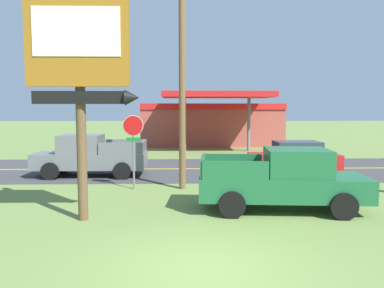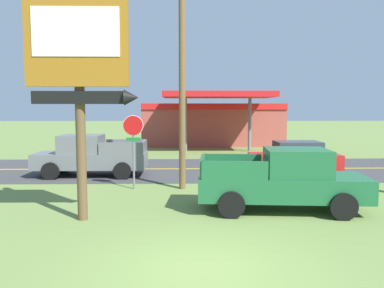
{
  "view_description": "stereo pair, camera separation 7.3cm",
  "coord_description": "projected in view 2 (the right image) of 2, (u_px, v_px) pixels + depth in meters",
  "views": [
    {
      "loc": [
        -0.43,
        -7.65,
        3.24
      ],
      "look_at": [
        0.0,
        8.0,
        1.8
      ],
      "focal_mm": 36.87,
      "sensor_mm": 36.0,
      "label": 1
    },
    {
      "loc": [
        -0.35,
        -7.66,
        3.24
      ],
      "look_at": [
        0.0,
        8.0,
        1.8
      ],
      "focal_mm": 36.87,
      "sensor_mm": 36.0,
      "label": 2
    }
  ],
  "objects": [
    {
      "name": "road_asphalt",
      "position": [
        190.0,
        169.0,
        20.87
      ],
      "size": [
        140.0,
        8.0,
        0.02
      ],
      "primitive_type": "cube",
      "color": "#3D3D3F",
      "rests_on": "ground"
    },
    {
      "name": "motel_sign",
      "position": [
        80.0,
        66.0,
        10.92
      ],
      "size": [
        3.11,
        0.54,
        6.52
      ],
      "color": "brown",
      "rests_on": "ground"
    },
    {
      "name": "gas_station",
      "position": [
        212.0,
        122.0,
        34.92
      ],
      "size": [
        12.0,
        11.5,
        4.4
      ],
      "color": "#A84C42",
      "rests_on": "ground"
    },
    {
      "name": "utility_pole",
      "position": [
        182.0,
        66.0,
        15.4
      ],
      "size": [
        2.18,
        0.26,
        9.04
      ],
      "color": "brown",
      "rests_on": "ground"
    },
    {
      "name": "ground_plane",
      "position": [
        201.0,
        269.0,
        7.93
      ],
      "size": [
        180.0,
        180.0,
        0.0
      ],
      "primitive_type": "plane",
      "color": "olive"
    },
    {
      "name": "pickup_green_parked_on_lawn",
      "position": [
        284.0,
        180.0,
        12.42
      ],
      "size": [
        5.35,
        2.58,
        1.96
      ],
      "color": "#1E6038",
      "rests_on": "ground"
    },
    {
      "name": "road_centre_line",
      "position": [
        190.0,
        169.0,
        20.87
      ],
      "size": [
        126.0,
        0.2,
        0.01
      ],
      "primitive_type": "cube",
      "color": "gold",
      "rests_on": "road_asphalt"
    },
    {
      "name": "stop_sign",
      "position": [
        133.0,
        139.0,
        15.58
      ],
      "size": [
        0.8,
        0.08,
        2.95
      ],
      "color": "slate",
      "rests_on": "ground"
    },
    {
      "name": "pickup_grey_on_road",
      "position": [
        90.0,
        156.0,
        18.68
      ],
      "size": [
        5.2,
        2.24,
        1.96
      ],
      "color": "slate",
      "rests_on": "ground"
    },
    {
      "name": "car_red_near_lane",
      "position": [
        295.0,
        158.0,
        18.91
      ],
      "size": [
        4.2,
        2.0,
        1.64
      ],
      "color": "red",
      "rests_on": "ground"
    }
  ]
}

